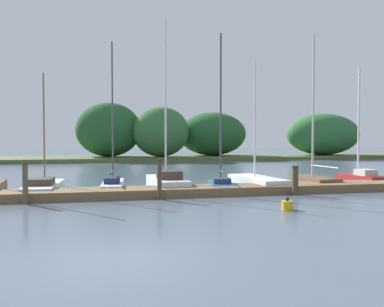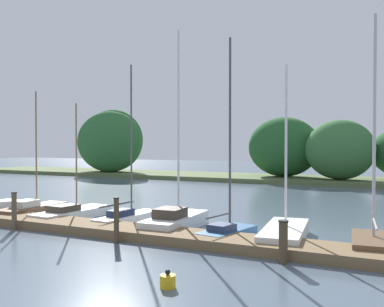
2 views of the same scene
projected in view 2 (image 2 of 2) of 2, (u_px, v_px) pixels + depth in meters
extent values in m
cube|color=brown|center=(89.00, 227.00, 17.24)|extent=(29.04, 1.80, 0.35)
cube|color=#56663D|center=(273.00, 179.00, 41.53)|extent=(74.18, 8.00, 0.40)
ellipsoid|color=#235628|center=(112.00, 140.00, 49.68)|extent=(8.16, 3.37, 7.15)
ellipsoid|color=#386B38|center=(340.00, 150.00, 37.66)|extent=(5.99, 4.54, 5.28)
ellipsoid|color=#2D6633|center=(109.00, 142.00, 48.20)|extent=(8.74, 3.17, 6.83)
ellipsoid|color=#235628|center=(284.00, 147.00, 41.37)|extent=(6.89, 5.33, 5.74)
cube|color=white|center=(11.00, 204.00, 23.37)|extent=(0.86, 1.08, 0.42)
cube|color=brown|center=(32.00, 211.00, 21.02)|extent=(1.36, 3.86, 0.49)
cube|color=brown|center=(56.00, 207.00, 22.59)|extent=(0.69, 0.98, 0.42)
cube|color=beige|center=(25.00, 204.00, 20.57)|extent=(0.93, 1.19, 0.32)
cylinder|color=#7F6647|center=(36.00, 148.00, 21.21)|extent=(0.07, 0.07, 5.63)
cube|color=white|center=(72.00, 214.00, 20.12)|extent=(1.55, 4.18, 0.43)
cube|color=white|center=(99.00, 209.00, 21.73)|extent=(0.78, 1.07, 0.37)
cube|color=#3D3328|center=(64.00, 208.00, 19.66)|extent=(1.06, 1.29, 0.28)
cylinder|color=#7F6647|center=(76.00, 156.00, 20.33)|extent=(0.07, 0.07, 5.01)
cube|color=white|center=(128.00, 219.00, 18.86)|extent=(1.23, 3.70, 0.41)
cube|color=white|center=(150.00, 214.00, 20.26)|extent=(0.58, 0.95, 0.35)
cube|color=#1E2847|center=(121.00, 213.00, 18.46)|extent=(0.78, 1.14, 0.27)
cylinder|color=#4C4C51|center=(131.00, 139.00, 19.02)|extent=(0.08, 0.08, 6.61)
cylinder|color=#4C4C51|center=(117.00, 204.00, 18.25)|extent=(0.27, 2.15, 0.09)
cube|color=white|center=(175.00, 223.00, 17.49)|extent=(1.56, 4.01, 0.59)
cube|color=white|center=(193.00, 217.00, 19.11)|extent=(0.80, 1.02, 0.50)
cube|color=#3D3328|center=(170.00, 213.00, 17.02)|extent=(1.09, 1.23, 0.38)
cylinder|color=silver|center=(178.00, 123.00, 17.67)|extent=(0.09, 0.09, 7.61)
cube|color=#285684|center=(227.00, 234.00, 15.84)|extent=(1.56, 2.90, 0.37)
cube|color=#285684|center=(244.00, 229.00, 16.83)|extent=(0.70, 0.79, 0.31)
cube|color=#2D3856|center=(222.00, 227.00, 15.55)|extent=(0.94, 0.96, 0.24)
cylinder|color=#4C4C51|center=(230.00, 133.00, 15.92)|extent=(0.09, 0.09, 7.09)
cylinder|color=#4C4C51|center=(219.00, 216.00, 15.41)|extent=(0.36, 1.58, 0.06)
cube|color=white|center=(285.00, 234.00, 15.35)|extent=(1.86, 4.22, 0.54)
cube|color=white|center=(291.00, 226.00, 17.08)|extent=(0.88, 1.10, 0.46)
cylinder|color=silver|center=(286.00, 145.00, 15.57)|extent=(0.09, 0.09, 5.86)
cube|color=brown|center=(374.00, 245.00, 13.76)|extent=(1.59, 2.80, 0.51)
cube|color=brown|center=(372.00, 238.00, 14.90)|extent=(0.79, 0.74, 0.43)
cylinder|color=#B7B7BC|center=(374.00, 126.00, 13.87)|extent=(0.11, 0.11, 7.19)
cylinder|color=#B7B7BC|center=(375.00, 223.00, 13.04)|extent=(0.29, 2.12, 0.07)
cylinder|color=brown|center=(14.00, 211.00, 17.48)|extent=(0.20, 0.20, 1.52)
cylinder|color=black|center=(14.00, 192.00, 17.47)|extent=(0.23, 0.23, 0.04)
cylinder|color=#4C3D28|center=(116.00, 221.00, 15.20)|extent=(0.18, 0.18, 1.58)
cylinder|color=black|center=(116.00, 198.00, 15.18)|extent=(0.21, 0.21, 0.04)
cylinder|color=#4C3D28|center=(283.00, 243.00, 12.57)|extent=(0.26, 0.26, 1.23)
cylinder|color=black|center=(283.00, 221.00, 12.56)|extent=(0.30, 0.30, 0.04)
cylinder|color=gold|center=(168.00, 281.00, 10.44)|extent=(0.39, 0.39, 0.31)
sphere|color=black|center=(168.00, 272.00, 10.43)|extent=(0.14, 0.14, 0.14)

